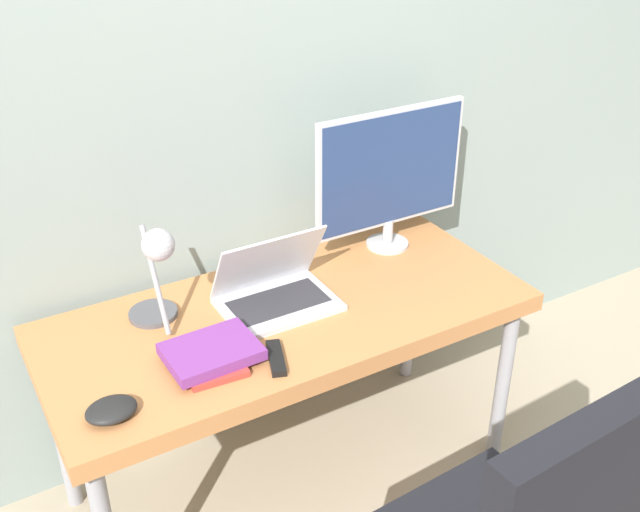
# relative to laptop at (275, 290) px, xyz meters

# --- Properties ---
(wall_back) EXTENTS (8.00, 0.05, 2.60)m
(wall_back) POSITION_rel_laptop_xyz_m (0.02, 0.35, 0.54)
(wall_back) COLOR gray
(wall_back) RESTS_ON ground_plane
(desk) EXTENTS (1.50, 0.66, 0.71)m
(desk) POSITION_rel_laptop_xyz_m (0.02, -0.05, -0.11)
(desk) COLOR #B77542
(desk) RESTS_ON ground_plane
(laptop) EXTENTS (0.35, 0.26, 0.24)m
(laptop) POSITION_rel_laptop_xyz_m (0.00, 0.00, 0.00)
(laptop) COLOR silver
(laptop) RESTS_ON desk
(monitor) EXTENTS (0.57, 0.15, 0.50)m
(monitor) POSITION_rel_laptop_xyz_m (0.52, 0.14, 0.23)
(monitor) COLOR #B7B7BC
(monitor) RESTS_ON desk
(desk_lamp) EXTENTS (0.15, 0.26, 0.36)m
(desk_lamp) POSITION_rel_laptop_xyz_m (-0.35, 0.03, 0.16)
(desk_lamp) COLOR #4C4C51
(desk_lamp) RESTS_ON desk
(book_stack) EXTENTS (0.26, 0.21, 0.05)m
(book_stack) POSITION_rel_laptop_xyz_m (-0.29, -0.18, -0.02)
(book_stack) COLOR #B2382D
(book_stack) RESTS_ON desk
(tv_remote) EXTENTS (0.09, 0.15, 0.02)m
(tv_remote) POSITION_rel_laptop_xyz_m (-0.13, -0.26, -0.04)
(tv_remote) COLOR black
(tv_remote) RESTS_ON desk
(game_controller) EXTENTS (0.13, 0.11, 0.04)m
(game_controller) POSITION_rel_laptop_xyz_m (-0.59, -0.26, -0.03)
(game_controller) COLOR black
(game_controller) RESTS_ON desk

